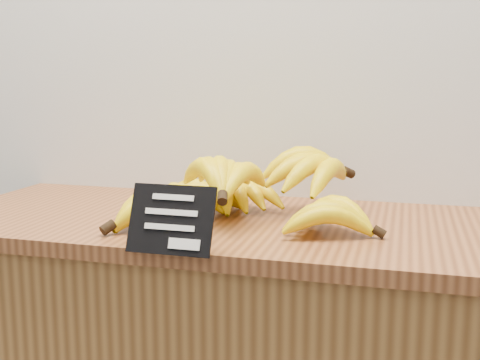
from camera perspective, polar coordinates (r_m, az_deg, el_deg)
counter_top at (r=1.27m, az=0.61°, el=-4.31°), size 1.32×0.54×0.03m
chalkboard_sign at (r=1.02m, az=-6.56°, el=-3.76°), size 0.15×0.05×0.11m
banana_pile at (r=1.24m, az=0.12°, el=-1.22°), size 0.57×0.37×0.13m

